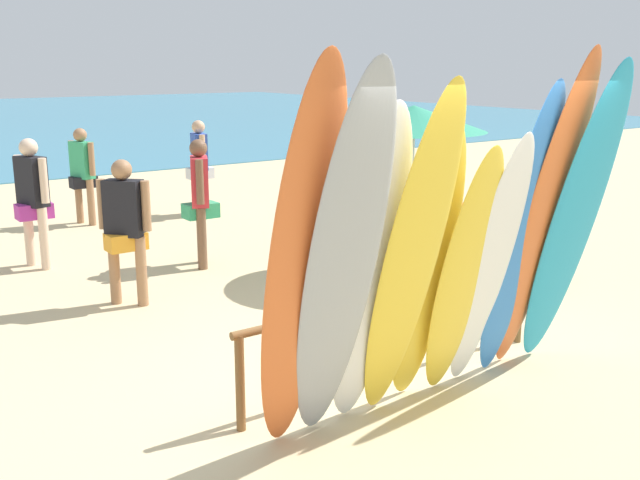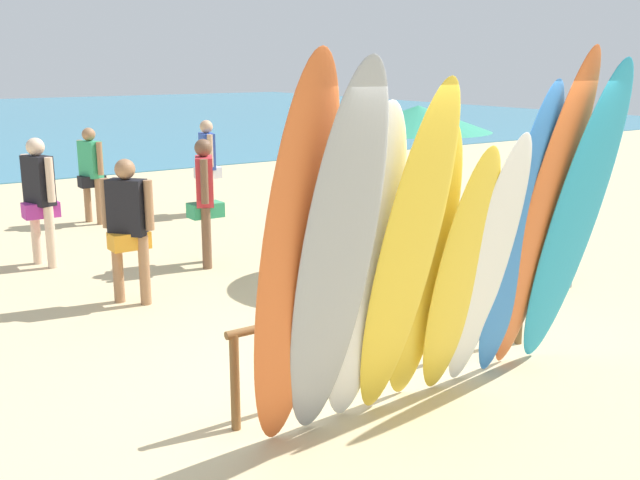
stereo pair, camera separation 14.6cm
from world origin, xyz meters
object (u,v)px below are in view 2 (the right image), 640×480
Objects in this scene: surfboard_rack at (397,313)px; surfboard_yellow_5 at (460,275)px; surfboard_yellow_3 at (406,260)px; surfboard_white_6 at (488,265)px; surfboard_yellow_4 at (424,266)px; surfboard_teal_9 at (574,221)px; surfboard_orange_0 at (295,264)px; beachgoer_near_rack at (39,193)px; surfboard_blue_7 at (519,235)px; beachgoer_strolling at (205,193)px; surfboard_orange_8 at (544,218)px; beach_chair_red at (539,247)px; surfboard_white_2 at (364,272)px; beachgoer_photographing at (207,160)px; beachgoer_midbeach at (128,222)px; surfboard_grey_1 at (336,264)px; beachgoer_by_water at (91,169)px; beach_umbrella at (418,119)px; beach_chair_blue at (474,231)px.

surfboard_yellow_5 is (0.16, -0.54, 0.43)m from surfboard_rack.
surfboard_yellow_3 is 0.96m from surfboard_white_6.
surfboard_teal_9 is at bearing -8.42° from surfboard_yellow_4.
surfboard_orange_0 reaches higher than beachgoer_near_rack.
surfboard_blue_7 is at bearing 0.15° from surfboard_yellow_5.
beachgoer_strolling is (1.65, 4.82, -0.41)m from surfboard_orange_0.
beachgoer_near_rack is (-2.56, 6.00, -0.41)m from surfboard_orange_8.
beachgoer_strolling is at bearing 148.63° from beach_chair_red.
surfboard_white_2 reaches higher than beachgoer_photographing.
surfboard_white_2 is 1.46× the size of beachgoer_near_rack.
surfboard_orange_0 is at bearing 6.47° from beachgoer_strolling.
surfboard_white_6 is 4.12m from beachgoer_midbeach.
surfboard_grey_1 reaches higher than surfboard_blue_7.
beach_chair_red is at bearing 28.24° from beachgoer_photographing.
surfboard_rack is at bearing 158.82° from surfboard_teal_9.
surfboard_rack is 3.93× the size of beach_chair_red.
beachgoer_photographing is 3.44m from beachgoer_strolling.
surfboard_blue_7 is at bearing -131.27° from beach_chair_red.
surfboard_white_2 is at bearing -145.36° from surfboard_rack.
beachgoer_near_rack is (-1.37, 5.88, -0.16)m from surfboard_yellow_4.
beachgoer_photographing is 1.02× the size of beachgoer_midbeach.
beachgoer_near_rack is at bearing -31.42° from beachgoer_midbeach.
surfboard_blue_7 reaches higher than surfboard_yellow_4.
surfboard_grey_1 is 0.40m from surfboard_white_2.
beachgoer_by_water is 7.31m from beach_chair_red.
surfboard_yellow_3 reaches higher than surfboard_white_6.
surfboard_grey_1 reaches higher than surfboard_white_6.
beachgoer_photographing is 1.04× the size of beachgoer_by_water.
surfboard_teal_9 reaches higher than surfboard_white_6.
beachgoer_by_water is at bearing 92.93° from surfboard_white_6.
beach_chair_red is at bearing -148.72° from beachgoer_near_rack.
surfboard_yellow_3 is (0.87, -0.08, -0.09)m from surfboard_orange_0.
surfboard_white_2 is at bearing 178.32° from surfboard_yellow_5.
beachgoer_near_rack is 4.96m from beach_umbrella.
beachgoer_strolling is 3.62m from beach_chair_blue.
beach_umbrella is at bearing 53.46° from surfboard_yellow_5.
surfboard_orange_8 is at bearing 3.05° from surfboard_yellow_3.
surfboard_yellow_5 is at bearing 0.69° from surfboard_white_2.
beach_chair_blue is (2.90, 2.95, -0.65)m from surfboard_white_6.
surfboard_white_6 is (0.45, -0.55, 0.47)m from surfboard_rack.
beachgoer_midbeach is (-2.17, 3.84, -0.45)m from surfboard_orange_8.
beachgoer_photographing is at bearing 91.77° from surfboard_teal_9.
surfboard_white_6 is 1.40× the size of beachgoer_by_water.
surfboard_rack is at bearing 36.46° from surfboard_white_2.
surfboard_white_2 is 1.49× the size of beachgoer_photographing.
beach_chair_blue is (3.47, -5.32, -0.49)m from beachgoer_by_water.
surfboard_orange_0 is at bearing 179.55° from surfboard_white_6.
surfboard_blue_7 is 3.96m from beach_chair_blue.
surfboard_yellow_3 reaches higher than surfboard_rack.
beach_chair_blue is at bearing 102.15° from beach_chair_red.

